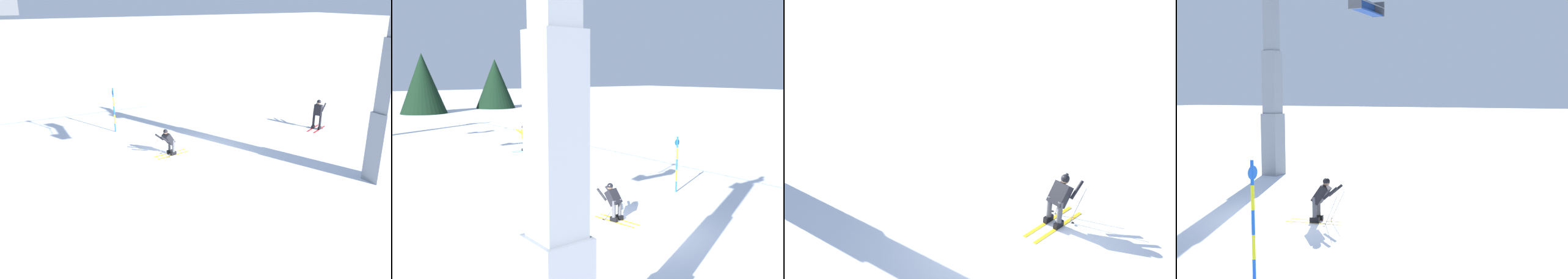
{
  "view_description": "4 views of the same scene",
  "coord_description": "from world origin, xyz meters",
  "views": [
    {
      "loc": [
        8.5,
        16.58,
        7.21
      ],
      "look_at": [
        0.86,
        1.96,
        1.41
      ],
      "focal_mm": 37.78,
      "sensor_mm": 36.0,
      "label": 1
    },
    {
      "loc": [
        -10.27,
        9.51,
        5.17
      ],
      "look_at": [
        1.65,
        0.56,
        2.92
      ],
      "focal_mm": 40.06,
      "sensor_mm": 36.0,
      "label": 2
    },
    {
      "loc": [
        -5.41,
        -7.05,
        7.18
      ],
      "look_at": [
        0.33,
        2.11,
        1.54
      ],
      "focal_mm": 42.31,
      "sensor_mm": 36.0,
      "label": 3
    },
    {
      "loc": [
        8.39,
        -12.42,
        3.72
      ],
      "look_at": [
        1.52,
        2.62,
        2.22
      ],
      "focal_mm": 44.92,
      "sensor_mm": 36.0,
      "label": 4
    }
  ],
  "objects": [
    {
      "name": "chairlift_seat_nearest",
      "position": [
        -0.49,
        6.3,
        7.43
      ],
      "size": [
        0.61,
        2.32,
        1.97
      ],
      "color": "black"
    },
    {
      "name": "trail_marker_pole",
      "position": [
        2.36,
        -4.85,
        1.32
      ],
      "size": [
        0.07,
        0.28,
        2.47
      ],
      "color": "blue",
      "rests_on": "ground_plane"
    },
    {
      "name": "ground_plane",
      "position": [
        0.0,
        0.0,
        0.0
      ],
      "size": [
        260.0,
        260.0,
        0.0
      ],
      "primitive_type": "plane",
      "color": "white"
    },
    {
      "name": "lift_tower_near",
      "position": [
        -5.27,
        6.3,
        3.8
      ],
      "size": [
        0.8,
        2.57,
        9.19
      ],
      "color": "gray",
      "rests_on": "ground_plane"
    },
    {
      "name": "skier_carving_main",
      "position": [
        1.17,
        -0.21,
        0.74
      ],
      "size": [
        1.83,
        0.84,
        1.45
      ],
      "color": "yellow",
      "rests_on": "ground_plane"
    }
  ]
}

